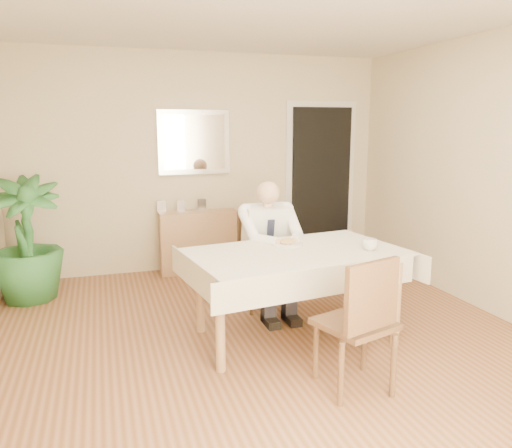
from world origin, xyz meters
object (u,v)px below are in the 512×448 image
object	(u,v)px
potted_palm	(26,239)
chair_far	(262,252)
sideboard	(199,241)
coffee_mug	(370,244)
dining_table	(296,261)
chair_near	(362,318)
seated_man	(272,242)

from	to	relation	value
potted_palm	chair_far	bearing A→B (deg)	-20.14
chair_far	sideboard	bearing A→B (deg)	99.85
coffee_mug	sideboard	world-z (taller)	coffee_mug
dining_table	sideboard	distance (m)	2.23
chair_near	seated_man	distance (m)	1.54
chair_far	seated_man	world-z (taller)	seated_man
chair_near	coffee_mug	world-z (taller)	chair_near
dining_table	chair_far	distance (m)	0.90
seated_man	coffee_mug	world-z (taller)	seated_man
chair_near	sideboard	size ratio (longest dim) A/B	1.01
dining_table	seated_man	xyz separation A→B (m)	(-0.00, 0.59, 0.02)
coffee_mug	sideboard	xyz separation A→B (m)	(-0.96, 2.34, -0.43)
seated_man	coffee_mug	bearing A→B (deg)	-52.40
dining_table	sideboard	size ratio (longest dim) A/B	2.02
chair_near	potted_palm	xyz separation A→B (m)	(-2.31, 2.63, 0.10)
chair_far	seated_man	distance (m)	0.34
chair_near	coffee_mug	size ratio (longest dim) A/B	7.83
seated_man	potted_palm	world-z (taller)	potted_palm
chair_near	potted_palm	bearing A→B (deg)	113.89
seated_man	coffee_mug	size ratio (longest dim) A/B	10.44
dining_table	chair_far	world-z (taller)	chair_far
dining_table	potted_palm	distance (m)	2.80
dining_table	seated_man	distance (m)	0.59
chair_far	potted_palm	world-z (taller)	potted_palm
seated_man	sideboard	size ratio (longest dim) A/B	1.35
seated_man	sideboard	distance (m)	1.66
sideboard	potted_palm	distance (m)	1.92
chair_near	sideboard	distance (m)	3.15
sideboard	potted_palm	bearing A→B (deg)	-163.43
dining_table	coffee_mug	distance (m)	0.62
chair_far	potted_palm	xyz separation A→B (m)	(-2.22, 0.81, 0.10)
seated_man	sideboard	world-z (taller)	seated_man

